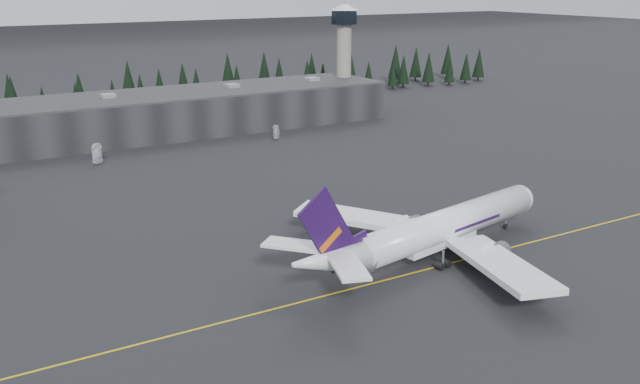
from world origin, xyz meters
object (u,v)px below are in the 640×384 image
terminal (143,115)px  gse_vehicle_a (97,161)px  jet_main (429,232)px  control_tower (344,46)px  gse_vehicle_b (277,137)px

terminal → gse_vehicle_a: bearing=-127.6°
jet_main → control_tower: bearing=52.1°
gse_vehicle_a → terminal: bearing=34.8°
control_tower → gse_vehicle_b: 56.05m
jet_main → gse_vehicle_a: size_ratio=10.73×
jet_main → gse_vehicle_b: jet_main is taller
terminal → control_tower: control_tower is taller
jet_main → gse_vehicle_a: jet_main is taller
terminal → control_tower: size_ratio=4.24×
control_tower → gse_vehicle_a: 103.65m
control_tower → gse_vehicle_b: control_tower is taller
control_tower → gse_vehicle_a: size_ratio=6.73×
control_tower → gse_vehicle_b: size_ratio=8.43×
terminal → control_tower: (75.00, 3.00, 17.11)m
control_tower → jet_main: control_tower is taller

